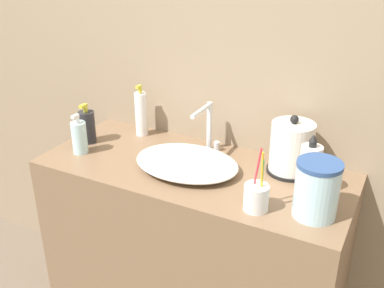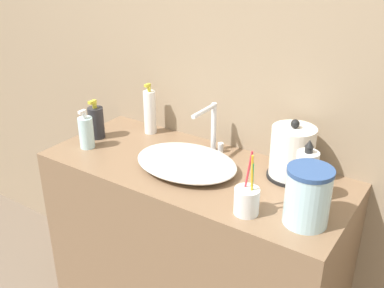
{
  "view_description": "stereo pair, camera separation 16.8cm",
  "coord_description": "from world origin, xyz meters",
  "px_view_note": "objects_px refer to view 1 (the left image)",
  "views": [
    {
      "loc": [
        0.7,
        -1.1,
        1.68
      ],
      "look_at": [
        -0.01,
        0.25,
        0.97
      ],
      "focal_mm": 42.0,
      "sensor_mm": 36.0,
      "label": 1
    },
    {
      "loc": [
        0.84,
        -1.01,
        1.68
      ],
      "look_at": [
        -0.01,
        0.25,
        0.97
      ],
      "focal_mm": 42.0,
      "sensor_mm": 36.0,
      "label": 2
    }
  ],
  "objects_px": {
    "water_pitcher": "(317,189)",
    "toothbrush_cup": "(256,197)",
    "shampoo_bottle": "(87,127)",
    "hand_cream_bottle": "(79,137)",
    "electric_kettle": "(291,150)",
    "faucet": "(208,125)",
    "lotion_bottle": "(141,114)",
    "mouthwash_bottle": "(310,169)"
  },
  "relations": [
    {
      "from": "water_pitcher",
      "to": "toothbrush_cup",
      "type": "bearing_deg",
      "value": -162.57
    },
    {
      "from": "shampoo_bottle",
      "to": "water_pitcher",
      "type": "bearing_deg",
      "value": -6.29
    },
    {
      "from": "shampoo_bottle",
      "to": "water_pitcher",
      "type": "relative_size",
      "value": 0.92
    },
    {
      "from": "hand_cream_bottle",
      "to": "electric_kettle",
      "type": "bearing_deg",
      "value": 16.14
    },
    {
      "from": "faucet",
      "to": "lotion_bottle",
      "type": "distance_m",
      "value": 0.34
    },
    {
      "from": "electric_kettle",
      "to": "mouthwash_bottle",
      "type": "distance_m",
      "value": 0.16
    },
    {
      "from": "faucet",
      "to": "mouthwash_bottle",
      "type": "height_order",
      "value": "mouthwash_bottle"
    },
    {
      "from": "toothbrush_cup",
      "to": "water_pitcher",
      "type": "relative_size",
      "value": 1.14
    },
    {
      "from": "lotion_bottle",
      "to": "toothbrush_cup",
      "type": "bearing_deg",
      "value": -27.07
    },
    {
      "from": "faucet",
      "to": "lotion_bottle",
      "type": "height_order",
      "value": "lotion_bottle"
    },
    {
      "from": "mouthwash_bottle",
      "to": "hand_cream_bottle",
      "type": "xyz_separation_m",
      "value": [
        -0.91,
        -0.11,
        -0.02
      ]
    },
    {
      "from": "toothbrush_cup",
      "to": "shampoo_bottle",
      "type": "distance_m",
      "value": 0.84
    },
    {
      "from": "hand_cream_bottle",
      "to": "water_pitcher",
      "type": "height_order",
      "value": "water_pitcher"
    },
    {
      "from": "faucet",
      "to": "mouthwash_bottle",
      "type": "relative_size",
      "value": 0.93
    },
    {
      "from": "mouthwash_bottle",
      "to": "hand_cream_bottle",
      "type": "relative_size",
      "value": 1.31
    },
    {
      "from": "faucet",
      "to": "hand_cream_bottle",
      "type": "xyz_separation_m",
      "value": [
        -0.46,
        -0.25,
        -0.05
      ]
    },
    {
      "from": "hand_cream_bottle",
      "to": "shampoo_bottle",
      "type": "bearing_deg",
      "value": 111.9
    },
    {
      "from": "lotion_bottle",
      "to": "mouthwash_bottle",
      "type": "relative_size",
      "value": 1.04
    },
    {
      "from": "faucet",
      "to": "electric_kettle",
      "type": "height_order",
      "value": "electric_kettle"
    },
    {
      "from": "shampoo_bottle",
      "to": "hand_cream_bottle",
      "type": "bearing_deg",
      "value": -68.1
    },
    {
      "from": "faucet",
      "to": "mouthwash_bottle",
      "type": "bearing_deg",
      "value": -17.19
    },
    {
      "from": "mouthwash_bottle",
      "to": "electric_kettle",
      "type": "bearing_deg",
      "value": 128.88
    },
    {
      "from": "faucet",
      "to": "shampoo_bottle",
      "type": "height_order",
      "value": "faucet"
    },
    {
      "from": "faucet",
      "to": "water_pitcher",
      "type": "height_order",
      "value": "faucet"
    },
    {
      "from": "faucet",
      "to": "shampoo_bottle",
      "type": "xyz_separation_m",
      "value": [
        -0.5,
        -0.15,
        -0.05
      ]
    },
    {
      "from": "water_pitcher",
      "to": "faucet",
      "type": "bearing_deg",
      "value": 152.36
    },
    {
      "from": "toothbrush_cup",
      "to": "hand_cream_bottle",
      "type": "relative_size",
      "value": 1.27
    },
    {
      "from": "faucet",
      "to": "water_pitcher",
      "type": "relative_size",
      "value": 1.09
    },
    {
      "from": "toothbrush_cup",
      "to": "water_pitcher",
      "type": "distance_m",
      "value": 0.19
    },
    {
      "from": "lotion_bottle",
      "to": "water_pitcher",
      "type": "xyz_separation_m",
      "value": [
        0.84,
        -0.28,
        -0.0
      ]
    },
    {
      "from": "hand_cream_bottle",
      "to": "lotion_bottle",
      "type": "bearing_deg",
      "value": 65.52
    },
    {
      "from": "faucet",
      "to": "hand_cream_bottle",
      "type": "relative_size",
      "value": 1.22
    },
    {
      "from": "water_pitcher",
      "to": "electric_kettle",
      "type": "bearing_deg",
      "value": 121.66
    },
    {
      "from": "toothbrush_cup",
      "to": "hand_cream_bottle",
      "type": "height_order",
      "value": "toothbrush_cup"
    },
    {
      "from": "toothbrush_cup",
      "to": "shampoo_bottle",
      "type": "bearing_deg",
      "value": 168.66
    },
    {
      "from": "mouthwash_bottle",
      "to": "water_pitcher",
      "type": "bearing_deg",
      "value": -66.75
    },
    {
      "from": "lotion_bottle",
      "to": "shampoo_bottle",
      "type": "distance_m",
      "value": 0.24
    },
    {
      "from": "faucet",
      "to": "mouthwash_bottle",
      "type": "distance_m",
      "value": 0.47
    },
    {
      "from": "hand_cream_bottle",
      "to": "water_pitcher",
      "type": "relative_size",
      "value": 0.89
    },
    {
      "from": "faucet",
      "to": "lotion_bottle",
      "type": "bearing_deg",
      "value": 176.56
    },
    {
      "from": "shampoo_bottle",
      "to": "hand_cream_bottle",
      "type": "relative_size",
      "value": 1.03
    },
    {
      "from": "water_pitcher",
      "to": "lotion_bottle",
      "type": "bearing_deg",
      "value": 161.33
    }
  ]
}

